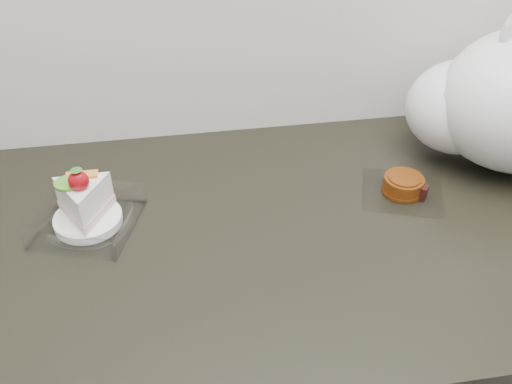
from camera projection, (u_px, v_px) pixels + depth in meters
name	position (u px, v px, depth m)	size (l,w,h in m)	color
counter	(310.00, 383.00, 1.21)	(2.04, 0.64, 0.90)	black
cake_tray	(86.00, 210.00, 0.91)	(0.19, 0.19, 0.12)	white
mooncake_wrap	(404.00, 186.00, 0.99)	(0.17, 0.17, 0.03)	white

